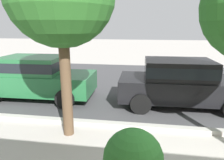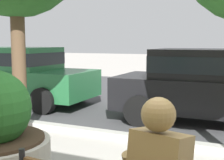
# 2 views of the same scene
# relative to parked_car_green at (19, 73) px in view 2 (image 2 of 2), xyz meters

# --- Properties ---
(curb_stone) EXTENTS (60.00, 0.20, 0.12)m
(curb_stone) POSITION_rel_parked_car_green_xyz_m (5.42, -1.87, -0.78)
(curb_stone) COLOR #B2AFA8
(curb_stone) RESTS_ON ground
(parked_car_green) EXTENTS (4.13, 1.99, 1.56)m
(parked_car_green) POSITION_rel_parked_car_green_xyz_m (0.00, 0.00, 0.00)
(parked_car_green) COLOR #236638
(parked_car_green) RESTS_ON ground
(parked_car_black) EXTENTS (4.13, 1.99, 1.56)m
(parked_car_black) POSITION_rel_parked_car_green_xyz_m (5.11, 0.00, 0.00)
(parked_car_black) COLOR black
(parked_car_black) RESTS_ON ground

